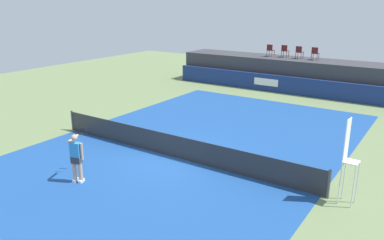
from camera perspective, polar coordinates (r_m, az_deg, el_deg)
ground_plane at (r=18.19m, az=2.89°, el=-2.46°), size 48.00×48.00×0.00m
court_inner at (r=15.86m, az=-2.74°, el=-5.48°), size 12.00×22.00×0.00m
sponsor_wall at (r=27.26m, az=14.42°, el=4.98°), size 18.00×0.22×1.20m
spectator_platform at (r=28.84m, az=15.74°, el=6.54°), size 18.00×2.80×2.20m
spectator_chair_far_left at (r=29.42m, az=11.54°, el=10.17°), size 0.46×0.46×0.89m
spectator_chair_left at (r=29.25m, az=13.61°, el=10.00°), size 0.45×0.45×0.89m
spectator_chair_center at (r=28.73m, az=15.64°, el=9.73°), size 0.46×0.46×0.89m
spectator_chair_right at (r=28.37m, az=17.80°, el=9.46°), size 0.44×0.44×0.89m
umpire_chair at (r=12.74m, az=22.18°, el=-4.94°), size 0.47×0.47×2.76m
tennis_net at (r=15.68m, az=-2.77°, el=-3.89°), size 12.40×0.02×0.95m
net_post_near at (r=19.82m, az=-17.33°, el=-0.06°), size 0.10×0.10×1.00m
net_post_far at (r=13.24m, az=19.63°, el=-8.95°), size 0.10×0.10×1.00m
tennis_player at (r=13.99m, az=-16.76°, el=-5.18°), size 0.95×1.10×1.77m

